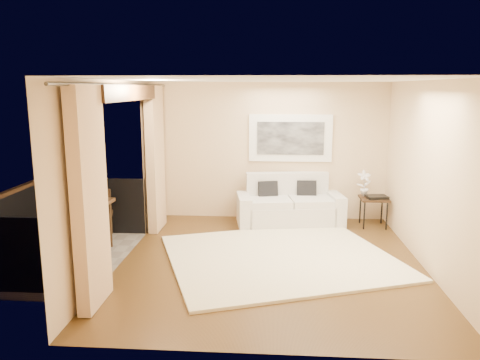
# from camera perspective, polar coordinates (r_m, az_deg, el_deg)

# --- Properties ---
(floor) EXTENTS (5.00, 5.00, 0.00)m
(floor) POSITION_cam_1_polar(r_m,az_deg,el_deg) (7.20, 3.71, -9.94)
(floor) COLOR #563A19
(floor) RESTS_ON ground
(room_shell) EXTENTS (5.00, 6.40, 5.00)m
(room_shell) POSITION_cam_1_polar(r_m,az_deg,el_deg) (7.05, -13.89, 10.28)
(room_shell) COLOR white
(room_shell) RESTS_ON ground
(balcony) EXTENTS (1.81, 2.60, 1.17)m
(balcony) POSITION_cam_1_polar(r_m,az_deg,el_deg) (7.87, -21.33, -7.47)
(balcony) COLOR #605B56
(balcony) RESTS_ON ground
(curtains) EXTENTS (0.16, 4.80, 2.64)m
(curtains) POSITION_cam_1_polar(r_m,az_deg,el_deg) (7.15, -13.30, 0.77)
(curtains) COLOR #D9B286
(curtains) RESTS_ON ground
(artwork) EXTENTS (1.62, 0.07, 0.92)m
(artwork) POSITION_cam_1_polar(r_m,az_deg,el_deg) (9.24, 6.16, 5.09)
(artwork) COLOR white
(artwork) RESTS_ON room_shell
(rug) EXTENTS (4.10, 3.84, 0.04)m
(rug) POSITION_cam_1_polar(r_m,az_deg,el_deg) (7.35, 4.91, -9.33)
(rug) COLOR #FCF3CB
(rug) RESTS_ON floor
(sofa) EXTENTS (2.10, 1.14, 0.96)m
(sofa) POSITION_cam_1_polar(r_m,az_deg,el_deg) (9.10, 6.01, -3.21)
(sofa) COLOR silver
(sofa) RESTS_ON floor
(side_table) EXTENTS (0.52, 0.52, 0.56)m
(side_table) POSITION_cam_1_polar(r_m,az_deg,el_deg) (9.17, 16.01, -2.43)
(side_table) COLOR black
(side_table) RESTS_ON floor
(tray) EXTENTS (0.42, 0.34, 0.05)m
(tray) POSITION_cam_1_polar(r_m,az_deg,el_deg) (9.11, 16.32, -1.99)
(tray) COLOR black
(tray) RESTS_ON side_table
(orchid) EXTENTS (0.29, 0.22, 0.50)m
(orchid) POSITION_cam_1_polar(r_m,az_deg,el_deg) (9.18, 14.90, -0.39)
(orchid) COLOR white
(orchid) RESTS_ON side_table
(bistro_table) EXTENTS (0.76, 0.76, 0.83)m
(bistro_table) POSITION_cam_1_polar(r_m,az_deg,el_deg) (7.75, -18.34, -3.13)
(bistro_table) COLOR black
(bistro_table) RESTS_ON balcony
(balcony_chair_far) EXTENTS (0.48, 0.48, 0.90)m
(balcony_chair_far) POSITION_cam_1_polar(r_m,az_deg,el_deg) (8.44, -16.68, -3.52)
(balcony_chair_far) COLOR black
(balcony_chair_far) RESTS_ON balcony
(balcony_chair_near) EXTENTS (0.49, 0.49, 1.05)m
(balcony_chair_near) POSITION_cam_1_polar(r_m,az_deg,el_deg) (7.59, -20.75, -4.65)
(balcony_chair_near) COLOR black
(balcony_chair_near) RESTS_ON balcony
(ice_bucket) EXTENTS (0.18, 0.18, 0.20)m
(ice_bucket) POSITION_cam_1_polar(r_m,az_deg,el_deg) (7.92, -19.27, -1.55)
(ice_bucket) COLOR white
(ice_bucket) RESTS_ON bistro_table
(candle) EXTENTS (0.06, 0.06, 0.07)m
(candle) POSITION_cam_1_polar(r_m,az_deg,el_deg) (7.81, -17.38, -2.09)
(candle) COLOR red
(candle) RESTS_ON bistro_table
(vase) EXTENTS (0.04, 0.04, 0.18)m
(vase) POSITION_cam_1_polar(r_m,az_deg,el_deg) (7.56, -18.81, -2.18)
(vase) COLOR silver
(vase) RESTS_ON bistro_table
(glass_a) EXTENTS (0.06, 0.06, 0.12)m
(glass_a) POSITION_cam_1_polar(r_m,az_deg,el_deg) (7.59, -17.59, -2.29)
(glass_a) COLOR white
(glass_a) RESTS_ON bistro_table
(glass_b) EXTENTS (0.06, 0.06, 0.12)m
(glass_b) POSITION_cam_1_polar(r_m,az_deg,el_deg) (7.66, -17.03, -2.13)
(glass_b) COLOR silver
(glass_b) RESTS_ON bistro_table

